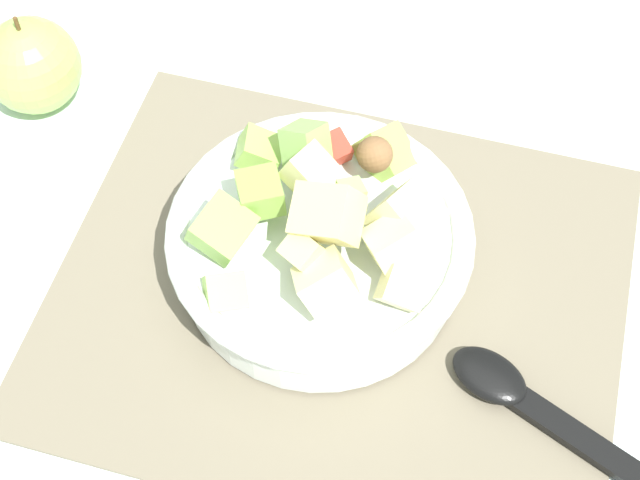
{
  "coord_description": "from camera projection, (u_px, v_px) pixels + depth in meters",
  "views": [
    {
      "loc": [
        -0.08,
        0.35,
        0.61
      ],
      "look_at": [
        0.02,
        -0.01,
        0.04
      ],
      "focal_mm": 53.1,
      "sensor_mm": 36.0,
      "label": 1
    }
  ],
  "objects": [
    {
      "name": "serving_spoon",
      "position": [
        533.0,
        406.0,
        0.64
      ],
      "size": [
        0.19,
        0.1,
        0.01
      ],
      "color": "black",
      "rests_on": "placemat"
    },
    {
      "name": "whole_apple",
      "position": [
        32.0,
        65.0,
        0.78
      ],
      "size": [
        0.08,
        0.08,
        0.09
      ],
      "color": "#9EC656",
      "rests_on": "ground_plane"
    },
    {
      "name": "ground_plane",
      "position": [
        338.0,
        293.0,
        0.7
      ],
      "size": [
        2.4,
        2.4,
        0.0
      ],
      "primitive_type": "plane",
      "color": "silver"
    },
    {
      "name": "salad_bowl",
      "position": [
        321.0,
        242.0,
        0.68
      ],
      "size": [
        0.22,
        0.22,
        0.12
      ],
      "color": "white",
      "rests_on": "placemat"
    },
    {
      "name": "placemat",
      "position": [
        339.0,
        291.0,
        0.7
      ],
      "size": [
        0.42,
        0.35,
        0.01
      ],
      "primitive_type": "cube",
      "color": "#756B56",
      "rests_on": "ground_plane"
    }
  ]
}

